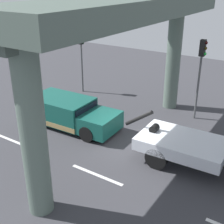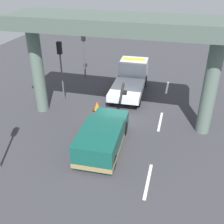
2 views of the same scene
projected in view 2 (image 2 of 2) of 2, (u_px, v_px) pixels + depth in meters
The scene contains 10 objects.
ground_plane at pixel (118, 117), 19.19m from camera, with size 60.00×40.00×0.10m, color #38383D.
lane_stripe_west at pixel (148, 181), 13.43m from camera, with size 2.60×0.16×0.01m, color silver.
lane_stripe_mid at pixel (160, 121), 18.49m from camera, with size 2.60×0.16×0.01m, color silver.
lane_stripe_east at pixel (167, 88), 23.56m from camera, with size 2.60×0.16×0.01m, color silver.
tow_truck_white at pixel (131, 78), 22.40m from camera, with size 7.29×2.59×2.46m.
towed_van_green at pixel (102, 138), 15.38m from camera, with size 5.26×2.36×1.58m.
overpass_structure at pixel (118, 35), 15.90m from camera, with size 3.60×13.49×6.97m.
traffic_light_far at pixel (60, 59), 19.89m from camera, with size 0.39×0.32×4.66m.
traffic_light_mid at pixel (84, 44), 24.19m from camera, with size 0.39×0.32×4.41m.
traffic_cone_orange at pixel (97, 106), 19.78m from camera, with size 0.58×0.58×0.69m.
Camera 2 is at (-16.16, -3.80, 9.59)m, focal length 42.68 mm.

